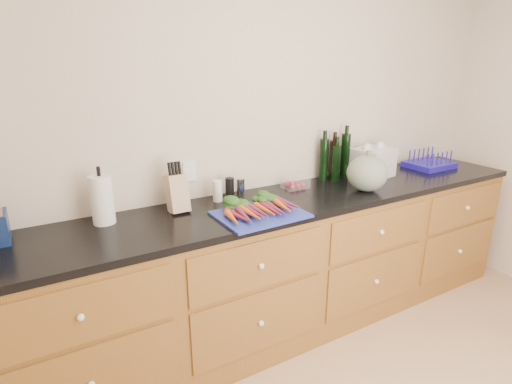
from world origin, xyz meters
TOP-DOWN VIEW (x-y plane):
  - wall_back at (0.00, 1.62)m, footprint 4.10×0.05m
  - cabinets at (0.00, 1.30)m, footprint 3.60×0.64m
  - countertop at (0.00, 1.30)m, footprint 3.64×0.62m
  - cutting_board at (-0.36, 1.14)m, footprint 0.49×0.38m
  - carrots at (-0.36, 1.18)m, footprint 0.41×0.30m
  - squash at (0.48, 1.18)m, footprint 0.27×0.27m
  - paper_towel at (-1.14, 1.46)m, footprint 0.12×0.12m
  - knife_block at (-0.74, 1.44)m, footprint 0.11×0.11m
  - grinder_salt at (-0.47, 1.48)m, footprint 0.06×0.06m
  - grinder_pepper at (-0.38, 1.48)m, footprint 0.05×0.05m
  - canister_chrome at (-0.31, 1.48)m, footprint 0.05×0.05m
  - tomato_box at (0.11, 1.47)m, footprint 0.16×0.13m
  - bottles at (0.48, 1.51)m, footprint 0.27×0.14m
  - grocery_bag at (0.78, 1.42)m, footprint 0.33×0.28m
  - dish_rack at (1.38, 1.38)m, footprint 0.35×0.28m

SIDE VIEW (x-z plane):
  - cabinets at x=0.00m, z-range 0.00..0.90m
  - countertop at x=0.00m, z-range 0.90..0.94m
  - cutting_board at x=-0.36m, z-range 0.94..0.95m
  - dish_rack at x=1.38m, z-range 0.91..1.05m
  - carrots at x=-0.36m, z-range 0.95..1.01m
  - tomato_box at x=0.11m, z-range 0.94..1.02m
  - canister_chrome at x=-0.31m, z-range 0.94..1.06m
  - grinder_salt at x=-0.47m, z-range 0.94..1.07m
  - grinder_pepper at x=-0.38m, z-range 0.94..1.08m
  - grocery_bag at x=0.78m, z-range 0.94..1.15m
  - knife_block at x=-0.74m, z-range 0.94..1.15m
  - squash at x=0.48m, z-range 0.94..1.18m
  - paper_towel at x=-1.14m, z-range 0.94..1.20m
  - bottles at x=0.48m, z-range 0.93..1.25m
  - wall_back at x=0.00m, z-range 0.00..2.60m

